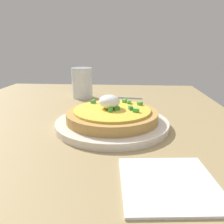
{
  "coord_description": "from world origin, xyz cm",
  "views": [
    {
      "loc": [
        -50.36,
        -12.82,
        22.06
      ],
      "look_at": [
        -1.4,
        -9.17,
        7.0
      ],
      "focal_mm": 35.63,
      "sensor_mm": 36.0,
      "label": 1
    }
  ],
  "objects_px": {
    "plate": "(112,123)",
    "pizza": "(112,114)",
    "fork": "(122,98)",
    "cup_near": "(82,84)",
    "napkin": "(169,183)"
  },
  "relations": [
    {
      "from": "pizza",
      "to": "napkin",
      "type": "xyz_separation_m",
      "value": [
        -0.22,
        -0.1,
        -0.03
      ]
    },
    {
      "from": "pizza",
      "to": "fork",
      "type": "xyz_separation_m",
      "value": [
        0.29,
        -0.01,
        -0.03
      ]
    },
    {
      "from": "pizza",
      "to": "cup_near",
      "type": "xyz_separation_m",
      "value": [
        0.29,
        0.13,
        0.02
      ]
    },
    {
      "from": "plate",
      "to": "pizza",
      "type": "relative_size",
      "value": 1.24
    },
    {
      "from": "cup_near",
      "to": "napkin",
      "type": "distance_m",
      "value": 0.56
    },
    {
      "from": "cup_near",
      "to": "napkin",
      "type": "relative_size",
      "value": 0.81
    },
    {
      "from": "fork",
      "to": "napkin",
      "type": "relative_size",
      "value": 0.92
    },
    {
      "from": "plate",
      "to": "fork",
      "type": "bearing_deg",
      "value": -2.88
    },
    {
      "from": "pizza",
      "to": "napkin",
      "type": "distance_m",
      "value": 0.24
    },
    {
      "from": "cup_near",
      "to": "fork",
      "type": "xyz_separation_m",
      "value": [
        -0.0,
        -0.14,
        -0.05
      ]
    },
    {
      "from": "plate",
      "to": "fork",
      "type": "relative_size",
      "value": 2.17
    },
    {
      "from": "pizza",
      "to": "napkin",
      "type": "relative_size",
      "value": 1.61
    },
    {
      "from": "plate",
      "to": "pizza",
      "type": "height_order",
      "value": "pizza"
    },
    {
      "from": "cup_near",
      "to": "fork",
      "type": "relative_size",
      "value": 0.88
    },
    {
      "from": "plate",
      "to": "pizza",
      "type": "xyz_separation_m",
      "value": [
        0.0,
        0.0,
        0.02
      ]
    }
  ]
}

